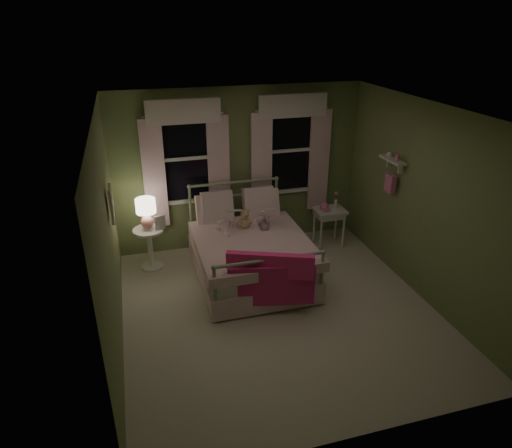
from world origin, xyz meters
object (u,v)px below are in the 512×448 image
object	(u,v)px
child_right	(260,206)
bed	(250,252)
nightstand_left	(150,243)
teddy_bear	(245,220)
child_left	(224,207)
table_lamp	(146,210)
nightstand_right	(329,215)

from	to	relation	value
child_right	bed	bearing A→B (deg)	61.92
nightstand_left	teddy_bear	bearing A→B (deg)	-15.11
child_left	nightstand_left	distance (m)	1.27
bed	table_lamp	size ratio (longest dim) A/B	4.39
child_left	child_right	world-z (taller)	child_left
bed	child_right	world-z (taller)	child_right
child_right	table_lamp	distance (m)	1.69
bed	teddy_bear	bearing A→B (deg)	90.00
bed	table_lamp	bearing A→B (deg)	155.37
child_right	nightstand_right	bearing A→B (deg)	-166.52
teddy_bear	nightstand_right	world-z (taller)	teddy_bear
bed	nightstand_right	world-z (taller)	bed
teddy_bear	nightstand_left	size ratio (longest dim) A/B	0.48
teddy_bear	nightstand_left	bearing A→B (deg)	164.89
teddy_bear	table_lamp	distance (m)	1.45
child_left	nightstand_left	bearing A→B (deg)	-7.56
child_right	nightstand_right	xyz separation A→B (m)	(1.25, 0.17, -0.37)
nightstand_left	child_right	bearing A→B (deg)	-7.42
teddy_bear	nightstand_left	xyz separation A→B (m)	(-1.39, 0.38, -0.37)
child_left	nightstand_right	size ratio (longest dim) A/B	1.27
nightstand_left	table_lamp	xyz separation A→B (m)	(0.00, 0.00, 0.54)
nightstand_left	bed	bearing A→B (deg)	-24.63
bed	teddy_bear	size ratio (longest dim) A/B	6.58
child_left	nightstand_right	bearing A→B (deg)	-170.97
bed	child_left	distance (m)	0.78
child_left	table_lamp	size ratio (longest dim) A/B	1.76
nightstand_right	teddy_bear	bearing A→B (deg)	-167.72
nightstand_left	nightstand_right	bearing A→B (deg)	-0.85
child_left	table_lamp	xyz separation A→B (m)	(-1.11, 0.22, -0.02)
bed	table_lamp	xyz separation A→B (m)	(-1.39, 0.64, 0.57)
child_left	nightstand_right	world-z (taller)	child_left
child_right	teddy_bear	xyz separation A→B (m)	(-0.28, -0.16, -0.13)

